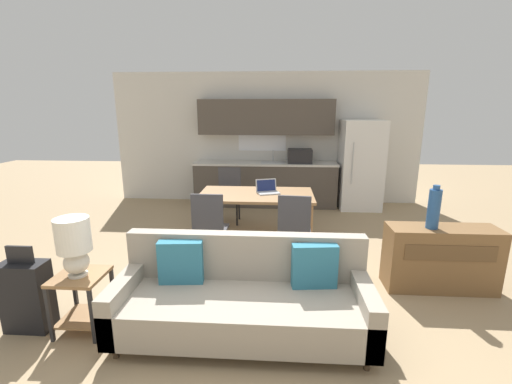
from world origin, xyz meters
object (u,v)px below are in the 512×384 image
(side_table, at_px, (82,293))
(dining_chair_near_left, at_px, (210,225))
(laptop, at_px, (267,190))
(vase, at_px, (434,208))
(couch, at_px, (243,298))
(table_lamp, at_px, (74,243))
(dining_chair_far_left, at_px, (229,193))
(dining_chair_near_right, at_px, (294,227))
(refrigerator, at_px, (360,165))
(dining_table, at_px, (256,197))
(suitcase, at_px, (27,296))
(credenza, at_px, (440,258))

(side_table, height_order, dining_chair_near_left, dining_chair_near_left)
(laptop, bearing_deg, vase, -56.83)
(couch, distance_m, table_lamp, 1.54)
(dining_chair_far_left, bearing_deg, dining_chair_near_right, -57.95)
(laptop, bearing_deg, dining_chair_near_right, -86.85)
(dining_chair_near_right, height_order, dining_chair_far_left, same)
(table_lamp, distance_m, dining_chair_near_right, 2.46)
(dining_chair_near_left, bearing_deg, dining_chair_near_right, 179.80)
(dining_chair_near_right, xyz_separation_m, laptop, (-0.37, 0.92, 0.27))
(dining_chair_far_left, bearing_deg, refrigerator, 22.54)
(laptop, bearing_deg, dining_table, -177.22)
(table_lamp, height_order, suitcase, table_lamp)
(refrigerator, distance_m, side_table, 5.42)
(table_lamp, bearing_deg, side_table, 65.75)
(dining_table, height_order, dining_chair_far_left, dining_chair_far_left)
(dining_table, distance_m, suitcase, 3.04)
(credenza, xyz_separation_m, vase, (-0.15, -0.03, 0.58))
(credenza, bearing_deg, dining_chair_near_left, 169.79)
(vase, distance_m, dining_chair_near_right, 1.59)
(refrigerator, relative_size, table_lamp, 3.32)
(suitcase, bearing_deg, couch, 2.65)
(couch, relative_size, dining_chair_near_right, 2.31)
(dining_table, distance_m, side_table, 2.72)
(table_lamp, height_order, dining_chair_far_left, table_lamp)
(dining_chair_near_right, bearing_deg, refrigerator, -112.25)
(side_table, distance_m, vase, 3.58)
(couch, relative_size, vase, 4.66)
(refrigerator, relative_size, suitcase, 2.17)
(side_table, distance_m, table_lamp, 0.48)
(table_lamp, bearing_deg, couch, 2.76)
(dining_chair_near_left, relative_size, dining_chair_far_left, 1.00)
(couch, height_order, table_lamp, table_lamp)
(table_lamp, relative_size, dining_chair_near_right, 0.55)
(couch, relative_size, dining_chair_near_left, 2.31)
(credenza, bearing_deg, vase, -170.26)
(dining_table, bearing_deg, side_table, -121.66)
(side_table, distance_m, dining_chair_near_left, 1.70)
(vase, xyz_separation_m, laptop, (-1.82, 1.42, -0.16))
(dining_chair_near_right, distance_m, dining_chair_far_left, 2.04)
(laptop, bearing_deg, table_lamp, -142.58)
(couch, xyz_separation_m, table_lamp, (-1.46, -0.07, 0.51))
(vase, xyz_separation_m, dining_chair_near_left, (-2.52, 0.51, -0.42))
(dining_table, bearing_deg, dining_chair_near_right, -57.97)
(refrigerator, xyz_separation_m, suitcase, (-3.87, -4.24, -0.55))
(vase, bearing_deg, credenza, 9.74)
(dining_chair_far_left, bearing_deg, dining_chair_near_left, -89.84)
(dining_chair_near_left, xyz_separation_m, dining_chair_far_left, (0.00, 1.73, 0.00))
(dining_chair_near_left, xyz_separation_m, suitcase, (-1.37, -1.48, -0.18))
(couch, height_order, vase, vase)
(dining_chair_far_left, bearing_deg, suitcase, -113.00)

